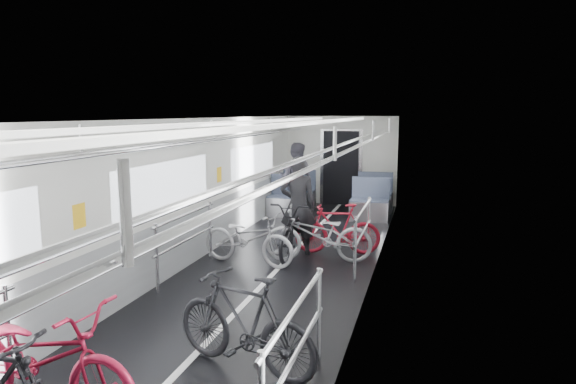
% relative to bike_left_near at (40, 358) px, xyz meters
% --- Properties ---
extents(car_shell, '(3.02, 14.01, 2.41)m').
position_rel_bike_left_near_xyz_m(car_shell, '(0.75, 5.31, 0.62)').
color(car_shell, black).
rests_on(car_shell, ground).
extents(bike_left_near, '(1.97, 0.84, 1.01)m').
position_rel_bike_left_near_xyz_m(bike_left_near, '(0.00, 0.00, 0.00)').
color(bike_left_near, '#AC1534').
rests_on(bike_left_near, floor).
extents(bike_left_far, '(1.76, 0.90, 0.88)m').
position_rel_bike_left_near_xyz_m(bike_left_far, '(0.20, 4.51, -0.06)').
color(bike_left_far, '#A7A6AB').
rests_on(bike_left_far, floor).
extents(bike_right_near, '(1.71, 0.95, 0.99)m').
position_rel_bike_left_near_xyz_m(bike_right_near, '(1.35, 1.15, -0.01)').
color(bike_right_near, black).
rests_on(bike_right_near, floor).
extents(bike_right_mid, '(1.88, 0.95, 0.94)m').
position_rel_bike_left_near_xyz_m(bike_right_mid, '(1.30, 4.92, -0.03)').
color(bike_right_mid, '#A5A4A9').
rests_on(bike_right_mid, floor).
extents(bike_right_far, '(1.56, 0.67, 0.91)m').
position_rel_bike_left_near_xyz_m(bike_right_far, '(1.51, 5.52, -0.05)').
color(bike_right_far, '#A31424').
rests_on(bike_right_far, floor).
extents(bike_aisle, '(0.76, 1.93, 1.00)m').
position_rel_bike_left_near_xyz_m(bike_aisle, '(0.87, 5.25, -0.00)').
color(bike_aisle, black).
rests_on(bike_aisle, floor).
extents(person_standing, '(0.70, 0.52, 1.75)m').
position_rel_bike_left_near_xyz_m(person_standing, '(0.83, 5.35, 0.37)').
color(person_standing, black).
rests_on(person_standing, floor).
extents(person_seated, '(0.87, 0.68, 1.77)m').
position_rel_bike_left_near_xyz_m(person_seated, '(-0.08, 8.80, 0.38)').
color(person_seated, '#33313A').
rests_on(person_seated, floor).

